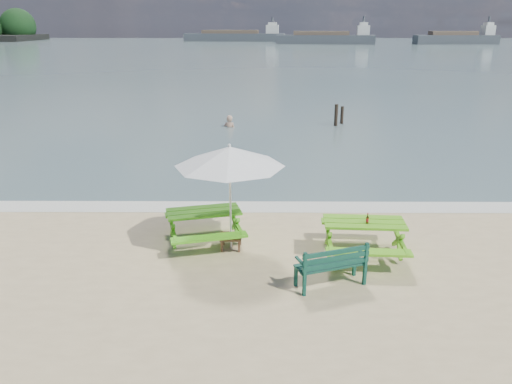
{
  "coord_description": "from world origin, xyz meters",
  "views": [
    {
      "loc": [
        -0.47,
        -8.68,
        4.98
      ],
      "look_at": [
        -0.55,
        3.0,
        1.0
      ],
      "focal_mm": 35.0,
      "sensor_mm": 36.0,
      "label": 1
    }
  ],
  "objects_px": {
    "picnic_table_right": "(363,239)",
    "swimmer": "(230,133)",
    "side_table": "(231,242)",
    "beer_bottle": "(367,220)",
    "park_bench": "(330,273)",
    "patio_umbrella": "(230,156)",
    "picnic_table_left": "(204,227)"
  },
  "relations": [
    {
      "from": "beer_bottle",
      "to": "picnic_table_left",
      "type": "bearing_deg",
      "value": 167.45
    },
    {
      "from": "patio_umbrella",
      "to": "swimmer",
      "type": "bearing_deg",
      "value": 93.4
    },
    {
      "from": "side_table",
      "to": "beer_bottle",
      "type": "height_order",
      "value": "beer_bottle"
    },
    {
      "from": "side_table",
      "to": "swimmer",
      "type": "xyz_separation_m",
      "value": [
        -0.84,
        14.21,
        -0.47
      ]
    },
    {
      "from": "beer_bottle",
      "to": "swimmer",
      "type": "distance_m",
      "value": 15.24
    },
    {
      "from": "picnic_table_left",
      "to": "picnic_table_right",
      "type": "bearing_deg",
      "value": -10.93
    },
    {
      "from": "swimmer",
      "to": "patio_umbrella",
      "type": "bearing_deg",
      "value": -86.6
    },
    {
      "from": "beer_bottle",
      "to": "picnic_table_right",
      "type": "bearing_deg",
      "value": 106.81
    },
    {
      "from": "swimmer",
      "to": "side_table",
      "type": "bearing_deg",
      "value": -86.6
    },
    {
      "from": "picnic_table_left",
      "to": "picnic_table_right",
      "type": "distance_m",
      "value": 3.68
    },
    {
      "from": "park_bench",
      "to": "patio_umbrella",
      "type": "height_order",
      "value": "patio_umbrella"
    },
    {
      "from": "picnic_table_right",
      "to": "swimmer",
      "type": "xyz_separation_m",
      "value": [
        -3.81,
        14.58,
        -0.7
      ]
    },
    {
      "from": "picnic_table_right",
      "to": "beer_bottle",
      "type": "height_order",
      "value": "beer_bottle"
    },
    {
      "from": "beer_bottle",
      "to": "swimmer",
      "type": "xyz_separation_m",
      "value": [
        -3.84,
        14.7,
        -1.22
      ]
    },
    {
      "from": "park_bench",
      "to": "beer_bottle",
      "type": "distance_m",
      "value": 1.66
    },
    {
      "from": "side_table",
      "to": "beer_bottle",
      "type": "bearing_deg",
      "value": -9.31
    },
    {
      "from": "patio_umbrella",
      "to": "beer_bottle",
      "type": "height_order",
      "value": "patio_umbrella"
    },
    {
      "from": "picnic_table_left",
      "to": "side_table",
      "type": "height_order",
      "value": "picnic_table_left"
    },
    {
      "from": "patio_umbrella",
      "to": "picnic_table_left",
      "type": "bearing_deg",
      "value": 153.7
    },
    {
      "from": "picnic_table_left",
      "to": "picnic_table_right",
      "type": "xyz_separation_m",
      "value": [
        3.62,
        -0.7,
        0.01
      ]
    },
    {
      "from": "side_table",
      "to": "beer_bottle",
      "type": "distance_m",
      "value": 3.13
    },
    {
      "from": "swimmer",
      "to": "beer_bottle",
      "type": "bearing_deg",
      "value": -75.34
    },
    {
      "from": "picnic_table_left",
      "to": "beer_bottle",
      "type": "height_order",
      "value": "beer_bottle"
    },
    {
      "from": "picnic_table_left",
      "to": "patio_umbrella",
      "type": "bearing_deg",
      "value": -26.3
    },
    {
      "from": "picnic_table_left",
      "to": "beer_bottle",
      "type": "distance_m",
      "value": 3.78
    },
    {
      "from": "picnic_table_left",
      "to": "patio_umbrella",
      "type": "height_order",
      "value": "patio_umbrella"
    },
    {
      "from": "picnic_table_right",
      "to": "side_table",
      "type": "height_order",
      "value": "picnic_table_right"
    },
    {
      "from": "picnic_table_right",
      "to": "swimmer",
      "type": "bearing_deg",
      "value": 104.64
    },
    {
      "from": "swimmer",
      "to": "park_bench",
      "type": "bearing_deg",
      "value": -79.63
    },
    {
      "from": "park_bench",
      "to": "beer_bottle",
      "type": "xyz_separation_m",
      "value": [
        0.94,
        1.2,
        0.65
      ]
    },
    {
      "from": "picnic_table_left",
      "to": "side_table",
      "type": "distance_m",
      "value": 0.76
    },
    {
      "from": "side_table",
      "to": "patio_umbrella",
      "type": "xyz_separation_m",
      "value": [
        -0.0,
        0.0,
        2.04
      ]
    }
  ]
}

